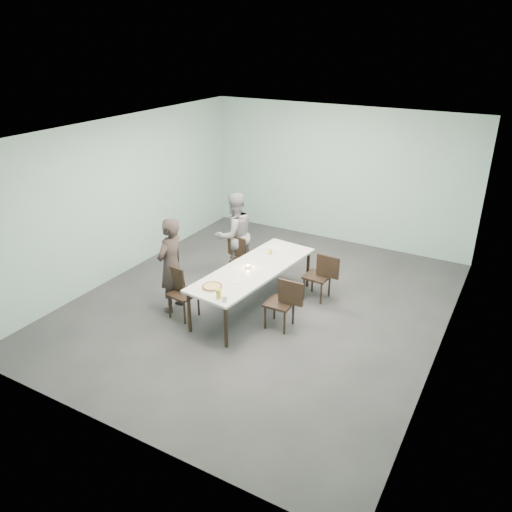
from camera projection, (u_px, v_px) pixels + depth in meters
The scene contains 16 objects.
ground at pixel (261, 304), 8.78m from camera, with size 7.00×7.00×0.00m, color #333335.
room_shell at pixel (261, 194), 7.94m from camera, with size 6.02×7.02×3.01m.
table at pixel (253, 271), 8.42m from camera, with size 1.17×2.68×0.75m.
chair_near_left at pixel (179, 289), 8.25m from camera, with size 0.63×0.47×0.87m.
chair_far_left at pixel (241, 256), 9.44m from camera, with size 0.64×0.48×0.87m.
chair_near_right at pixel (284, 300), 7.89m from camera, with size 0.62×0.43×0.87m.
chair_far_right at pixel (322, 274), 8.76m from camera, with size 0.62×0.44×0.87m.
diner_near at pixel (171, 265), 8.31m from camera, with size 0.60×0.40×1.65m, color black.
diner_far at pixel (235, 235), 9.55m from camera, with size 0.81×0.63×1.66m, color gray.
pizza at pixel (212, 287), 7.74m from camera, with size 0.34×0.34×0.04m.
side_plate at pixel (238, 281), 7.94m from camera, with size 0.18×0.18×0.01m, color white.
beer_glass at pixel (219, 294), 7.41m from camera, with size 0.08×0.08×0.15m, color gold.
water_tumbler at pixel (224, 298), 7.35m from camera, with size 0.08×0.08×0.09m, color silver.
tealight at pixel (248, 267), 8.39m from camera, with size 0.06×0.06×0.05m.
amber_tumbler at pixel (270, 252), 8.91m from camera, with size 0.07×0.07×0.08m, color gold.
menu at pixel (275, 248), 9.17m from camera, with size 0.30×0.22×0.01m, color silver.
Camera 1 is at (3.67, -6.71, 4.39)m, focal length 35.00 mm.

